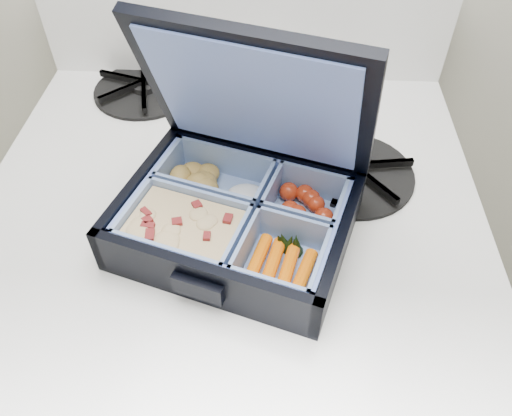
# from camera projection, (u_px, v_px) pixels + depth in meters

# --- Properties ---
(stove) EXTENTS (0.61, 0.61, 0.92)m
(stove) POSITION_uv_depth(u_px,v_px,m) (240.00, 353.00, 0.97)
(stove) COLOR white
(stove) RESTS_ON floor
(bento_box) EXTENTS (0.29, 0.25, 0.06)m
(bento_box) POSITION_uv_depth(u_px,v_px,m) (236.00, 219.00, 0.55)
(bento_box) COLOR black
(bento_box) RESTS_ON stove
(burner_grate) EXTENTS (0.18, 0.18, 0.02)m
(burner_grate) POSITION_uv_depth(u_px,v_px,m) (352.00, 168.00, 0.63)
(burner_grate) COLOR black
(burner_grate) RESTS_ON stove
(burner_grate_rear) EXTENTS (0.19, 0.19, 0.02)m
(burner_grate_rear) POSITION_uv_depth(u_px,v_px,m) (145.00, 86.00, 0.76)
(burner_grate_rear) COLOR black
(burner_grate_rear) RESTS_ON stove
(fork) EXTENTS (0.16, 0.11, 0.01)m
(fork) POSITION_uv_depth(u_px,v_px,m) (273.00, 155.00, 0.66)
(fork) COLOR #A3A2BB
(fork) RESTS_ON stove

